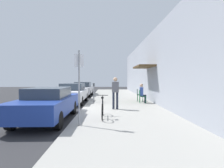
{
  "coord_description": "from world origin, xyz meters",
  "views": [
    {
      "loc": [
        1.36,
        -9.5,
        1.73
      ],
      "look_at": [
        1.81,
        6.26,
        1.29
      ],
      "focal_mm": 28.73,
      "sensor_mm": 36.0,
      "label": 1
    }
  ],
  "objects_px": {
    "parking_meter": "(94,91)",
    "bicycle_0": "(103,109)",
    "street_sign": "(79,82)",
    "parked_car_2": "(83,89)",
    "parked_car_1": "(73,93)",
    "pedestrian_standing": "(115,90)",
    "cafe_chair_0": "(141,95)",
    "seated_patron_0": "(142,93)",
    "cafe_chair_1": "(139,94)",
    "parked_car_0": "(48,103)"
  },
  "relations": [
    {
      "from": "parking_meter",
      "to": "bicycle_0",
      "type": "distance_m",
      "value": 5.06
    },
    {
      "from": "street_sign",
      "to": "parked_car_2",
      "type": "bearing_deg",
      "value": 97.0
    },
    {
      "from": "parking_meter",
      "to": "street_sign",
      "type": "relative_size",
      "value": 0.51
    },
    {
      "from": "parked_car_1",
      "to": "pedestrian_standing",
      "type": "xyz_separation_m",
      "value": [
        2.91,
        -3.38,
        0.39
      ]
    },
    {
      "from": "street_sign",
      "to": "pedestrian_standing",
      "type": "bearing_deg",
      "value": 66.89
    },
    {
      "from": "pedestrian_standing",
      "to": "street_sign",
      "type": "bearing_deg",
      "value": -113.11
    },
    {
      "from": "parked_car_1",
      "to": "parking_meter",
      "type": "height_order",
      "value": "parking_meter"
    },
    {
      "from": "pedestrian_standing",
      "to": "parked_car_1",
      "type": "bearing_deg",
      "value": 130.79
    },
    {
      "from": "bicycle_0",
      "to": "pedestrian_standing",
      "type": "distance_m",
      "value": 2.25
    },
    {
      "from": "parked_car_2",
      "to": "parking_meter",
      "type": "distance_m",
      "value": 6.17
    },
    {
      "from": "parked_car_2",
      "to": "bicycle_0",
      "type": "distance_m",
      "value": 11.2
    },
    {
      "from": "cafe_chair_0",
      "to": "pedestrian_standing",
      "type": "distance_m",
      "value": 3.15
    },
    {
      "from": "bicycle_0",
      "to": "seated_patron_0",
      "type": "height_order",
      "value": "seated_patron_0"
    },
    {
      "from": "parked_car_2",
      "to": "bicycle_0",
      "type": "bearing_deg",
      "value": -78.27
    },
    {
      "from": "cafe_chair_1",
      "to": "pedestrian_standing",
      "type": "bearing_deg",
      "value": -119.23
    },
    {
      "from": "parked_car_1",
      "to": "pedestrian_standing",
      "type": "distance_m",
      "value": 4.47
    },
    {
      "from": "street_sign",
      "to": "cafe_chair_1",
      "type": "relative_size",
      "value": 2.99
    },
    {
      "from": "parked_car_2",
      "to": "street_sign",
      "type": "bearing_deg",
      "value": -83.0
    },
    {
      "from": "parked_car_1",
      "to": "parking_meter",
      "type": "distance_m",
      "value": 1.62
    },
    {
      "from": "bicycle_0",
      "to": "parked_car_1",
      "type": "bearing_deg",
      "value": 112.74
    },
    {
      "from": "parking_meter",
      "to": "pedestrian_standing",
      "type": "height_order",
      "value": "pedestrian_standing"
    },
    {
      "from": "street_sign",
      "to": "seated_patron_0",
      "type": "xyz_separation_m",
      "value": [
        3.35,
        5.78,
        -0.82
      ]
    },
    {
      "from": "cafe_chair_0",
      "to": "cafe_chair_1",
      "type": "bearing_deg",
      "value": 89.9
    },
    {
      "from": "parked_car_1",
      "to": "parked_car_2",
      "type": "bearing_deg",
      "value": 90.0
    },
    {
      "from": "parked_car_1",
      "to": "pedestrian_standing",
      "type": "relative_size",
      "value": 2.59
    },
    {
      "from": "cafe_chair_0",
      "to": "parked_car_1",
      "type": "bearing_deg",
      "value": 169.37
    },
    {
      "from": "seated_patron_0",
      "to": "parked_car_1",
      "type": "bearing_deg",
      "value": 169.42
    },
    {
      "from": "seated_patron_0",
      "to": "pedestrian_standing",
      "type": "bearing_deg",
      "value": -128.17
    },
    {
      "from": "parked_car_2",
      "to": "cafe_chair_1",
      "type": "relative_size",
      "value": 5.06
    },
    {
      "from": "parked_car_0",
      "to": "parking_meter",
      "type": "distance_m",
      "value": 5.19
    },
    {
      "from": "parked_car_0",
      "to": "pedestrian_standing",
      "type": "bearing_deg",
      "value": 34.7
    },
    {
      "from": "parked_car_2",
      "to": "seated_patron_0",
      "type": "bearing_deg",
      "value": -53.0
    },
    {
      "from": "parked_car_0",
      "to": "street_sign",
      "type": "height_order",
      "value": "street_sign"
    },
    {
      "from": "parked_car_0",
      "to": "parking_meter",
      "type": "xyz_separation_m",
      "value": [
        1.55,
        4.95,
        0.17
      ]
    },
    {
      "from": "parked_car_2",
      "to": "seated_patron_0",
      "type": "distance_m",
      "value": 8.06
    },
    {
      "from": "seated_patron_0",
      "to": "street_sign",
      "type": "bearing_deg",
      "value": -120.13
    },
    {
      "from": "cafe_chair_1",
      "to": "parked_car_0",
      "type": "bearing_deg",
      "value": -131.71
    },
    {
      "from": "cafe_chair_0",
      "to": "seated_patron_0",
      "type": "bearing_deg",
      "value": -6.0
    },
    {
      "from": "street_sign",
      "to": "cafe_chair_0",
      "type": "relative_size",
      "value": 2.99
    },
    {
      "from": "parked_car_1",
      "to": "parking_meter",
      "type": "xyz_separation_m",
      "value": [
        1.55,
        -0.44,
        0.15
      ]
    },
    {
      "from": "parked_car_1",
      "to": "seated_patron_0",
      "type": "relative_size",
      "value": 3.41
    },
    {
      "from": "parked_car_1",
      "to": "cafe_chair_0",
      "type": "height_order",
      "value": "parked_car_1"
    },
    {
      "from": "bicycle_0",
      "to": "seated_patron_0",
      "type": "relative_size",
      "value": 1.33
    },
    {
      "from": "parked_car_1",
      "to": "street_sign",
      "type": "relative_size",
      "value": 1.69
    },
    {
      "from": "street_sign",
      "to": "cafe_chair_1",
      "type": "distance_m",
      "value": 7.51
    },
    {
      "from": "bicycle_0",
      "to": "cafe_chair_1",
      "type": "relative_size",
      "value": 1.97
    },
    {
      "from": "parked_car_1",
      "to": "cafe_chair_1",
      "type": "xyz_separation_m",
      "value": [
        4.79,
        -0.01,
        -0.11
      ]
    },
    {
      "from": "bicycle_0",
      "to": "seated_patron_0",
      "type": "xyz_separation_m",
      "value": [
        2.58,
        4.53,
        0.34
      ]
    },
    {
      "from": "street_sign",
      "to": "pedestrian_standing",
      "type": "height_order",
      "value": "street_sign"
    },
    {
      "from": "parked_car_1",
      "to": "parking_meter",
      "type": "relative_size",
      "value": 3.33
    }
  ]
}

